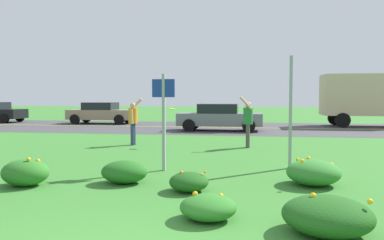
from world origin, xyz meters
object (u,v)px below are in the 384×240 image
object	(u,v)px
frisbee_lime	(172,109)
car_tan_center_left	(102,113)
sign_post_by_roadside	(290,112)
person_thrower_orange_shirt	(133,120)
sign_post_near_path	(164,112)
box_truck_red	(377,97)
person_catcher_green_shirt	(248,120)
car_gray_center_right	(220,117)

from	to	relation	value
frisbee_lime	car_tan_center_left	world-z (taller)	car_tan_center_left
sign_post_by_roadside	person_thrower_orange_shirt	bearing A→B (deg)	144.03
sign_post_near_path	box_truck_red	xyz separation A→B (m)	(9.60, 15.71, 0.36)
sign_post_by_roadside	car_tan_center_left	world-z (taller)	sign_post_by_roadside
person_catcher_green_shirt	car_gray_center_right	distance (m)	6.92
person_catcher_green_shirt	car_tan_center_left	xyz separation A→B (m)	(-10.10, 11.03, -0.25)
box_truck_red	person_catcher_green_shirt	bearing A→B (deg)	-124.63
frisbee_lime	car_gray_center_right	bearing A→B (deg)	80.33
person_catcher_green_shirt	car_tan_center_left	bearing A→B (deg)	132.47
person_thrower_orange_shirt	sign_post_near_path	bearing A→B (deg)	-63.90
sign_post_by_roadside	person_catcher_green_shirt	xyz separation A→B (m)	(-1.12, 3.89, -0.43)
sign_post_by_roadside	person_thrower_orange_shirt	xyz separation A→B (m)	(-5.41, 3.93, -0.46)
box_truck_red	sign_post_near_path	bearing A→B (deg)	-121.43
person_thrower_orange_shirt	person_catcher_green_shirt	distance (m)	4.29
sign_post_near_path	person_catcher_green_shirt	bearing A→B (deg)	67.05
person_catcher_green_shirt	box_truck_red	xyz separation A→B (m)	(7.62, 11.03, 0.81)
car_tan_center_left	person_thrower_orange_shirt	bearing A→B (deg)	-62.16
sign_post_near_path	sign_post_by_roadside	bearing A→B (deg)	14.31
sign_post_by_roadside	frisbee_lime	size ratio (longest dim) A/B	11.84
person_thrower_orange_shirt	person_catcher_green_shirt	world-z (taller)	person_catcher_green_shirt
sign_post_by_roadside	box_truck_red	bearing A→B (deg)	66.45
person_thrower_orange_shirt	box_truck_red	world-z (taller)	box_truck_red
person_catcher_green_shirt	sign_post_near_path	bearing A→B (deg)	-112.95
person_thrower_orange_shirt	car_tan_center_left	distance (m)	12.44
sign_post_near_path	sign_post_by_roadside	xyz separation A→B (m)	(3.10, 0.79, -0.02)
sign_post_near_path	car_tan_center_left	xyz separation A→B (m)	(-8.12, 15.71, -0.71)
box_truck_red	sign_post_by_roadside	bearing A→B (deg)	-113.55
sign_post_near_path	box_truck_red	world-z (taller)	box_truck_red
frisbee_lime	person_catcher_green_shirt	bearing A→B (deg)	1.30
car_tan_center_left	car_gray_center_right	xyz separation A→B (m)	(8.49, -4.31, 0.00)
frisbee_lime	box_truck_red	size ratio (longest dim) A/B	0.04
sign_post_by_roadside	car_tan_center_left	bearing A→B (deg)	126.93
person_catcher_green_shirt	car_gray_center_right	xyz separation A→B (m)	(-1.61, 6.72, -0.25)
sign_post_by_roadside	car_tan_center_left	xyz separation A→B (m)	(-11.22, 14.92, -0.69)
frisbee_lime	box_truck_red	distance (m)	15.20
person_thrower_orange_shirt	car_gray_center_right	bearing A→B (deg)	68.11
sign_post_near_path	sign_post_by_roadside	distance (m)	3.20
sign_post_by_roadside	box_truck_red	size ratio (longest dim) A/B	0.43
person_thrower_orange_shirt	frisbee_lime	bearing A→B (deg)	-3.72
car_gray_center_right	box_truck_red	distance (m)	10.24
car_gray_center_right	person_thrower_orange_shirt	bearing A→B (deg)	-111.89
car_tan_center_left	person_catcher_green_shirt	bearing A→B (deg)	-47.53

